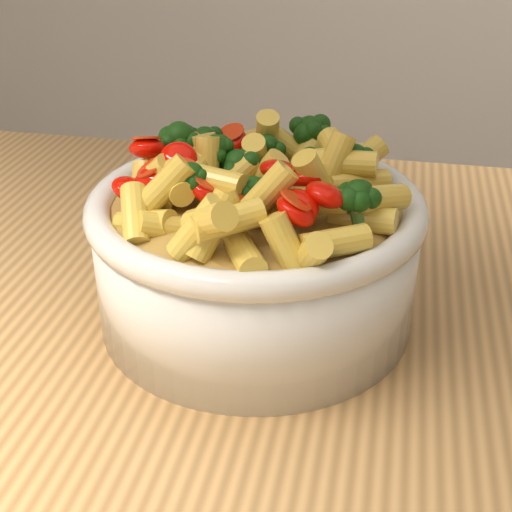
# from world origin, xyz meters

# --- Properties ---
(table) EXTENTS (1.20, 0.80, 0.90)m
(table) POSITION_xyz_m (0.00, 0.00, 0.80)
(table) COLOR tan
(table) RESTS_ON ground
(serving_bowl) EXTENTS (0.25, 0.25, 0.11)m
(serving_bowl) POSITION_xyz_m (-0.10, 0.04, 0.96)
(serving_bowl) COLOR silver
(serving_bowl) RESTS_ON table
(pasta_salad) EXTENTS (0.20, 0.20, 0.05)m
(pasta_salad) POSITION_xyz_m (-0.10, 0.04, 1.02)
(pasta_salad) COLOR #EABA49
(pasta_salad) RESTS_ON serving_bowl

